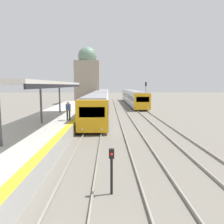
% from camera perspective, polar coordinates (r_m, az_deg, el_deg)
% --- Properties ---
extents(platform_canopy, '(4.00, 16.95, 3.32)m').
position_cam_1_polar(platform_canopy, '(18.38, -18.12, 7.09)').
color(platform_canopy, beige).
rests_on(platform_canopy, station_platform).
extents(person_on_platform, '(0.40, 0.40, 1.66)m').
position_cam_1_polar(person_on_platform, '(19.27, -11.36, 0.74)').
color(person_on_platform, '#2D2D33').
rests_on(person_on_platform, station_platform).
extents(train_near, '(2.67, 44.05, 3.02)m').
position_cam_1_polar(train_near, '(39.42, -2.91, 3.51)').
color(train_near, gold).
rests_on(train_near, ground_plane).
extents(train_far, '(2.60, 27.73, 2.95)m').
position_cam_1_polar(train_far, '(47.72, 5.41, 4.06)').
color(train_far, gold).
rests_on(train_far, ground_plane).
extents(signal_post_near, '(0.20, 0.21, 1.76)m').
position_cam_1_polar(signal_post_near, '(8.37, -0.12, -13.97)').
color(signal_post_near, black).
rests_on(signal_post_near, ground_plane).
extents(signal_mast_far, '(0.28, 0.29, 4.62)m').
position_cam_1_polar(signal_mast_far, '(39.50, 8.80, 5.27)').
color(signal_mast_far, gray).
rests_on(signal_mast_far, ground_plane).
extents(distant_domed_building, '(5.34, 5.34, 12.47)m').
position_cam_1_polar(distant_domed_building, '(49.51, -6.38, 9.01)').
color(distant_domed_building, gray).
rests_on(distant_domed_building, ground_plane).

